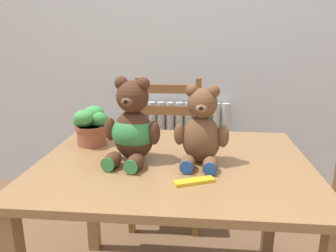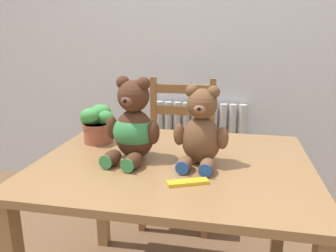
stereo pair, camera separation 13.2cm
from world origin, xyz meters
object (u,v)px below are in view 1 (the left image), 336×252
object	(u,v)px
chocolate_bar	(194,181)
teddy_bear_left	(133,128)
wooden_chair_behind	(167,153)
teddy_bear_right	(201,130)
potted_plant	(90,125)

from	to	relation	value
chocolate_bar	teddy_bear_left	bearing A→B (deg)	141.93
wooden_chair_behind	teddy_bear_right	xyz separation A→B (m)	(0.22, -0.82, 0.40)
teddy_bear_right	potted_plant	world-z (taller)	teddy_bear_right
teddy_bear_left	potted_plant	world-z (taller)	teddy_bear_left
teddy_bear_left	chocolate_bar	world-z (taller)	teddy_bear_left
teddy_bear_left	chocolate_bar	size ratio (longest dim) A/B	2.36
chocolate_bar	teddy_bear_right	bearing A→B (deg)	83.56
potted_plant	teddy_bear_right	bearing A→B (deg)	-19.24
potted_plant	chocolate_bar	world-z (taller)	potted_plant
teddy_bear_left	potted_plant	bearing A→B (deg)	-26.61
wooden_chair_behind	teddy_bear_left	bearing A→B (deg)	85.96
teddy_bear_left	chocolate_bar	xyz separation A→B (m)	(0.26, -0.20, -0.13)
wooden_chair_behind	teddy_bear_left	xyz separation A→B (m)	(-0.06, -0.82, 0.40)
teddy_bear_right	potted_plant	distance (m)	0.55
wooden_chair_behind	teddy_bear_right	bearing A→B (deg)	105.08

